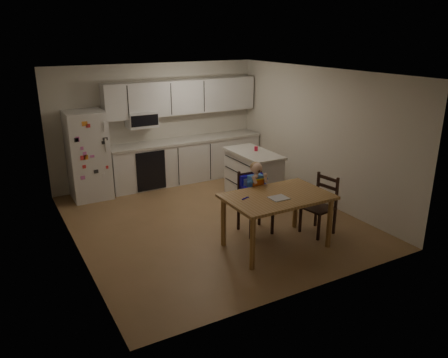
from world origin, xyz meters
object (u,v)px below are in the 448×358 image
Objects in this scene: red_cup at (256,149)px; dining_table at (277,202)px; kitchen_island at (253,175)px; refrigerator at (88,155)px; chair_booster at (254,190)px; chair_side at (323,201)px.

red_cup is 2.14m from dining_table.
red_cup is (0.09, 0.06, 0.50)m from kitchen_island.
refrigerator is 1.44× the size of chair_booster.
refrigerator is 1.11× the size of dining_table.
kitchen_island is 1.33× the size of chair_side.
chair_booster is at bearing -123.88° from red_cup.
refrigerator is 3.98m from dining_table.
red_cup is 1.61m from chair_booster.
dining_table is at bearing -114.58° from red_cup.
chair_side is (0.15, -1.81, 0.07)m from kitchen_island.
refrigerator reaches higher than kitchen_island.
kitchen_island is 1.51m from chair_booster.
kitchen_island is at bearing 67.13° from dining_table.
red_cup reaches higher than dining_table.
red_cup is at bearing 58.10° from chair_booster.
kitchen_island is at bearing -30.07° from refrigerator.
refrigerator is 1.79× the size of chair_side.
kitchen_island is at bearing -148.70° from red_cup.
chair_side is at bearing -88.21° from red_cup.
dining_table is 0.96m from chair_side.
chair_booster is 1.24× the size of chair_side.
refrigerator is 4.48m from chair_side.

